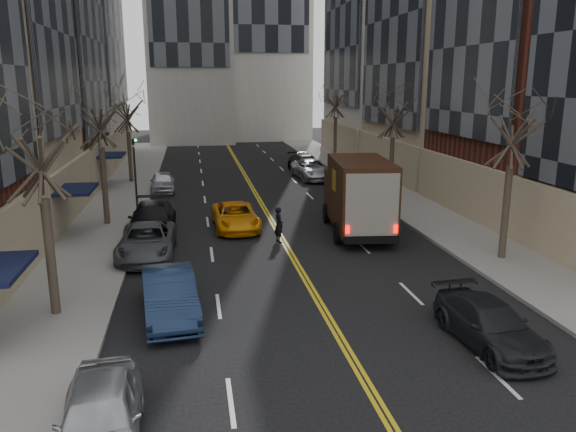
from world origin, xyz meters
The scene contains 21 objects.
sidewalk_left centered at (-9.00, 27.00, 0.07)m, with size 4.00×66.00×0.15m, color slate.
sidewalk_right centered at (9.00, 27.00, 0.07)m, with size 4.00×66.00×0.15m, color slate.
tree_lf_near centered at (-8.80, 8.00, 6.24)m, with size 3.20×3.20×8.41m.
tree_lf_mid centered at (-8.80, 20.00, 6.60)m, with size 3.20×3.20×8.91m.
tree_lf_far centered at (-8.80, 33.00, 6.02)m, with size 3.20×3.20×8.12m.
tree_rt_near centered at (8.80, 11.00, 6.45)m, with size 3.20×3.20×8.71m.
tree_rt_mid centered at (8.80, 25.00, 6.17)m, with size 3.20×3.20×8.32m.
tree_rt_far centered at (8.80, 40.00, 6.74)m, with size 3.20×3.20×9.11m.
traffic_signal centered at (-7.39, 22.00, 2.82)m, with size 0.29×0.26×4.70m.
ups_truck centered at (3.96, 16.39, 1.92)m, with size 3.42×7.21×3.82m.
observer_sedan centered at (4.20, 3.77, 0.65)m, with size 2.09×4.56×1.29m.
taxi centered at (-2.09, 18.27, 0.67)m, with size 2.21×4.80×1.33m, color orange.
pedestrian centered at (-0.24, 15.41, 0.86)m, with size 0.63×0.41×1.73m, color black.
parked_lf_a centered at (-6.30, 0.73, 0.72)m, with size 1.71×4.25×1.45m, color #B6BABE.
parked_lf_b centered at (-5.10, 7.36, 0.78)m, with size 1.64×4.72×1.55m, color #13213D.
parked_lf_c centered at (-6.30, 14.11, 0.72)m, with size 2.38×5.16×1.43m, color #484B4F.
parked_lf_d centered at (-6.30, 17.78, 0.79)m, with size 2.21×5.43×1.58m, color black.
parked_lf_e centered at (-6.30, 29.08, 0.70)m, with size 1.65×4.10×1.40m, color #B9BBC2.
parked_rt_a centered at (5.90, 25.62, 0.82)m, with size 1.73×4.95×1.63m, color #505258.
parked_rt_b centered at (5.10, 32.39, 0.76)m, with size 2.53×5.49×1.53m, color #B7BABF.
parked_rt_c centered at (5.10, 35.49, 0.76)m, with size 2.13×5.24×1.52m, color black.
Camera 1 is at (-4.18, -10.20, 7.59)m, focal length 35.00 mm.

